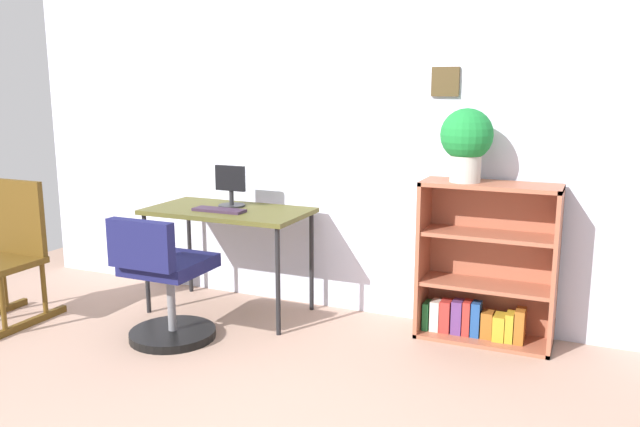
{
  "coord_description": "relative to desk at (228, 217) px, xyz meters",
  "views": [
    {
      "loc": [
        1.49,
        -1.84,
        1.52
      ],
      "look_at": [
        0.06,
        1.42,
        0.8
      ],
      "focal_mm": 36.25,
      "sensor_mm": 36.0,
      "label": 1
    }
  ],
  "objects": [
    {
      "name": "wall_back",
      "position": [
        0.75,
        0.41,
        0.56
      ],
      "size": [
        5.2,
        0.12,
        2.42
      ],
      "color": "silver",
      "rests_on": "ground_plane"
    },
    {
      "name": "desk",
      "position": [
        0.0,
        0.0,
        0.0
      ],
      "size": [
        1.07,
        0.57,
        0.71
      ],
      "color": "#4D4A1F",
      "rests_on": "ground_plane"
    },
    {
      "name": "monitor",
      "position": [
        -0.03,
        0.08,
        0.19
      ],
      "size": [
        0.22,
        0.18,
        0.28
      ],
      "color": "#262628",
      "rests_on": "desk"
    },
    {
      "name": "keyboard",
      "position": [
        -0.01,
        -0.1,
        0.07
      ],
      "size": [
        0.35,
        0.12,
        0.02
      ],
      "primitive_type": "cube",
      "color": "#332135",
      "rests_on": "desk"
    },
    {
      "name": "office_chair",
      "position": [
        -0.07,
        -0.6,
        -0.31
      ],
      "size": [
        0.52,
        0.55,
        0.78
      ],
      "color": "black",
      "rests_on": "ground_plane"
    },
    {
      "name": "rocking_chair",
      "position": [
        -1.21,
        -0.7,
        -0.19
      ],
      "size": [
        0.42,
        0.64,
        0.91
      ],
      "color": "#563B12",
      "rests_on": "ground_plane"
    },
    {
      "name": "bookshelf_low",
      "position": [
        1.65,
        0.21,
        -0.23
      ],
      "size": [
        0.79,
        0.3,
        0.96
      ],
      "color": "#A1583F",
      "rests_on": "ground_plane"
    },
    {
      "name": "potted_plant_on_shelf",
      "position": [
        1.52,
        0.16,
        0.55
      ],
      "size": [
        0.3,
        0.3,
        0.43
      ],
      "color": "#B7B2A8",
      "rests_on": "bookshelf_low"
    }
  ]
}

